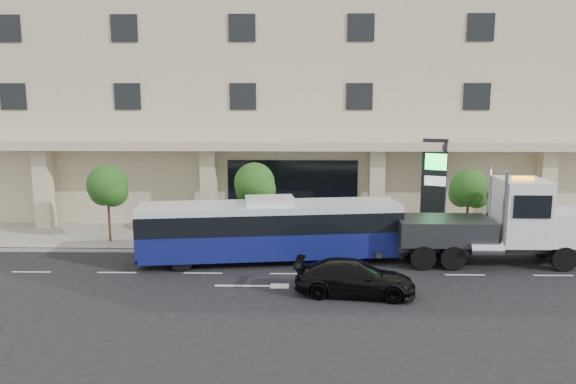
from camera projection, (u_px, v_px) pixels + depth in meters
The scene contains 11 objects.
ground at pixel (290, 264), 27.22m from camera, with size 120.00×120.00×0.00m, color black.
sidewalk at pixel (292, 237), 32.13m from camera, with size 120.00×6.00×0.15m, color gray.
curb at pixel (291, 251), 29.18m from camera, with size 120.00×0.30×0.15m, color gray.
convention_center at pixel (294, 69), 40.70m from camera, with size 60.00×17.60×20.00m.
tree_left at pixel (108, 188), 30.43m from camera, with size 2.27×2.20×4.22m.
tree_mid at pixel (255, 186), 30.24m from camera, with size 2.28×2.20×4.38m.
tree_right at pixel (469, 191), 30.03m from camera, with size 2.10×2.00×4.04m.
city_bus at pixel (270, 229), 27.41m from camera, with size 12.91×4.33×3.21m.
tow_truck at pixel (500, 225), 26.99m from camera, with size 10.28×2.68×4.69m.
black_sedan at pixel (355, 278), 22.97m from camera, with size 2.00×4.91×1.43m, color black.
signage_pylon at pixel (434, 186), 32.25m from camera, with size 1.44×0.98×5.49m.
Camera 1 is at (0.46, -26.21, 8.11)m, focal length 35.00 mm.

